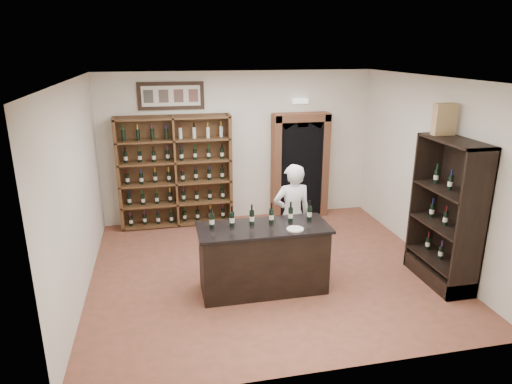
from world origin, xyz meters
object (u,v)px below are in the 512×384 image
tasting_counter (263,259)px  counter_bottle_0 (212,220)px  side_cabinet (445,235)px  wine_crate (444,119)px  wine_shelf (175,171)px  shopkeeper (292,215)px

tasting_counter → counter_bottle_0: (-0.72, 0.12, 0.61)m
counter_bottle_0 → side_cabinet: side_cabinet is taller
side_cabinet → wine_crate: 1.71m
wine_shelf → tasting_counter: (1.10, -2.93, -0.61)m
wine_crate → counter_bottle_0: bearing=-179.9°
counter_bottle_0 → side_cabinet: 3.49m
wine_shelf → side_cabinet: size_ratio=1.00×
tasting_counter → counter_bottle_0: counter_bottle_0 is taller
side_cabinet → wine_crate: wine_crate is taller
side_cabinet → shopkeeper: side_cabinet is taller
side_cabinet → shopkeeper: 2.33m
wine_crate → tasting_counter: bearing=-177.7°
wine_shelf → side_cabinet: (3.82, -3.23, -0.35)m
shopkeeper → wine_crate: bearing=160.4°
counter_bottle_0 → wine_crate: 3.67m
tasting_counter → shopkeeper: size_ratio=1.11×
wine_shelf → counter_bottle_0: size_ratio=7.33×
counter_bottle_0 → wine_crate: (3.43, -0.06, 1.32)m
counter_bottle_0 → wine_crate: size_ratio=0.65×
tasting_counter → side_cabinet: side_cabinet is taller
wine_shelf → shopkeeper: (1.74, -2.20, -0.25)m
wine_shelf → wine_crate: (3.81, -2.88, 1.33)m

